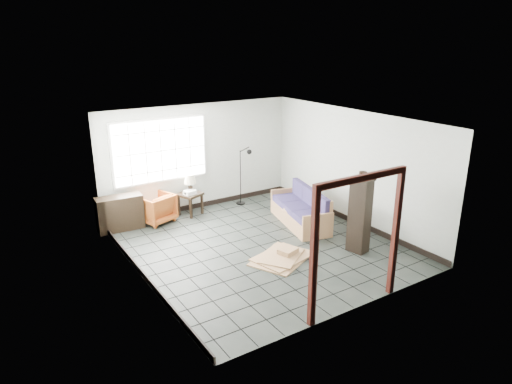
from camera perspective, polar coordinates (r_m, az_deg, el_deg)
ground at (r=9.48m, az=0.50°, el=-6.72°), size 5.50×5.50×0.00m
room_shell at (r=8.92m, az=0.42°, el=3.15°), size 5.02×5.52×2.61m
window_panel at (r=10.83m, az=-11.87°, el=5.09°), size 2.32×0.08×1.52m
doorway_trim at (r=7.01m, az=12.70°, el=-4.29°), size 1.80×0.08×2.20m
futon_sofa at (r=10.52m, az=5.81°, el=-2.40°), size 1.14×2.01×0.84m
armchair at (r=10.80m, az=-12.47°, el=-1.81°), size 0.91×0.88×0.75m
side_table at (r=11.08m, az=-8.24°, el=-0.62°), size 0.64×0.64×0.54m
table_lamp at (r=11.03m, az=-8.24°, el=1.50°), size 0.36×0.36×0.44m
projector at (r=10.96m, az=-8.26°, el=-0.03°), size 0.31×0.26×0.10m
floor_lamp at (r=11.57m, az=-1.41°, el=2.27°), size 0.40×0.38×1.51m
console_shelf at (r=10.56m, az=-16.65°, el=-2.53°), size 1.02×0.44×0.78m
tall_shelf at (r=9.19m, az=12.84°, el=-2.79°), size 0.40×0.47×1.53m
pot at (r=8.98m, az=13.23°, el=2.13°), size 0.17×0.17×0.11m
open_box at (r=10.63m, az=5.47°, el=-2.97°), size 0.85×0.49×0.45m
cardboard_pile at (r=8.95m, az=3.33°, el=-8.04°), size 1.45×1.28×0.18m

